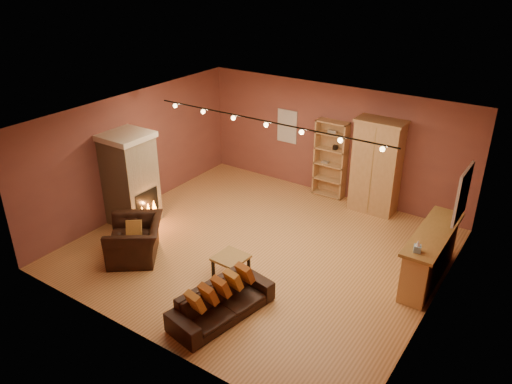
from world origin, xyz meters
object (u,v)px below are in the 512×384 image
Objects in this scene: bookcase at (331,158)px; bar_counter at (430,255)px; loveseat at (221,297)px; armoire at (377,166)px; coffee_table at (231,260)px; armchair at (135,234)px; fireplace at (131,179)px.

bar_counter is at bearing -35.52° from bookcase.
bookcase is at bearing 17.25° from loveseat.
coffee_table is (-1.19, -4.08, -0.76)m from armoire.
bookcase is 0.92× the size of bar_counter.
bar_counter is 5.71m from armchair.
bookcase reaches higher than bar_counter.
loveseat is 3.23× the size of coffee_table.
coffee_table is (0.05, -4.26, -0.62)m from bookcase.
armoire reaches higher than bar_counter.
bar_counter is (1.93, -2.08, -0.61)m from armoire.
armchair reaches higher than coffee_table.
coffee_table is at bearing -147.34° from bar_counter.
armchair is (-2.56, 0.50, 0.14)m from loveseat.
fireplace is 0.94× the size of armoire.
bar_counter is 3.95m from loveseat.
bar_counter is 1.10× the size of loveseat.
armoire is at bearing 39.60° from fireplace.
armoire is (1.23, -0.18, 0.13)m from bookcase.
loveseat is 1.38× the size of armchair.
bookcase is at bearing 171.64° from armoire.
loveseat is at bearing -83.48° from bookcase.
armoire is 1.05× the size of bar_counter.
bookcase is 1.25m from armoire.
coffee_table is (2.01, 0.51, -0.15)m from armchair.
armchair is (1.12, -1.03, -0.54)m from fireplace.
armoire is (4.31, 3.56, 0.07)m from fireplace.
bookcase is 0.87× the size of armoire.
coffee_table is at bearing 39.52° from loveseat.
bookcase reaches higher than armchair.
fireplace is 1.50× the size of armchair.
bookcase is 5.18m from armchair.
armoire is 3.73× the size of coffee_table.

